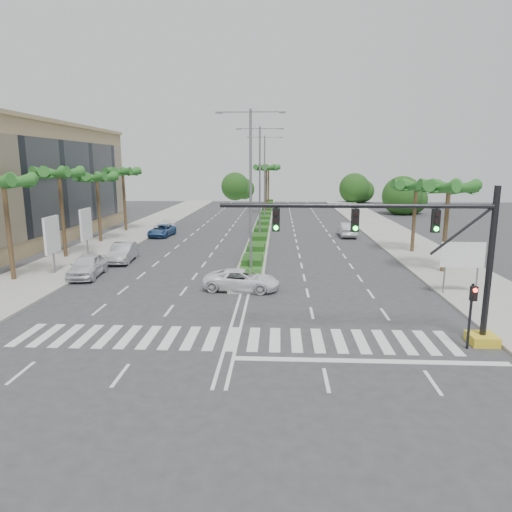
{
  "coord_description": "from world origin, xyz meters",
  "views": [
    {
      "loc": [
        2.13,
        -20.23,
        8.12
      ],
      "look_at": [
        0.85,
        4.97,
        3.0
      ],
      "focal_mm": 32.0,
      "sensor_mm": 36.0,
      "label": 1
    }
  ],
  "objects": [
    {
      "name": "car_right",
      "position": [
        9.88,
        31.48,
        0.82
      ],
      "size": [
        1.77,
        4.96,
        1.63
      ],
      "primitive_type": "imported",
      "rotation": [
        0.0,
        0.0,
        3.13
      ],
      "color": "silver",
      "rests_on": "ground"
    },
    {
      "name": "billboard_far",
      "position": [
        -14.5,
        18.0,
        2.96
      ],
      "size": [
        0.18,
        2.1,
        4.35
      ],
      "color": "slate",
      "rests_on": "ground"
    },
    {
      "name": "streetlight_near",
      "position": [
        0.0,
        14.0,
        6.81
      ],
      "size": [
        5.1,
        0.25,
        12.0
      ],
      "color": "slate",
      "rests_on": "ground"
    },
    {
      "name": "building",
      "position": [
        -26.0,
        26.0,
        6.0
      ],
      "size": [
        12.0,
        36.0,
        12.0
      ],
      "primitive_type": "cube",
      "color": "tan",
      "rests_on": "ground"
    },
    {
      "name": "median_grass",
      "position": [
        0.0,
        45.0,
        0.22
      ],
      "size": [
        1.8,
        75.0,
        0.04
      ],
      "primitive_type": "cube",
      "color": "#2C581E",
      "rests_on": "median"
    },
    {
      "name": "car_parked_c",
      "position": [
        -11.17,
        30.47,
        0.65
      ],
      "size": [
        2.56,
        4.88,
        1.31
      ],
      "primitive_type": "imported",
      "rotation": [
        0.0,
        0.0,
        -0.08
      ],
      "color": "#2C5288",
      "rests_on": "ground"
    },
    {
      "name": "palm_left_near",
      "position": [
        -16.5,
        10.0,
        6.69
      ],
      "size": [
        4.57,
        4.68,
        7.55
      ],
      "color": "brown",
      "rests_on": "ground"
    },
    {
      "name": "palm_left_far",
      "position": [
        -16.5,
        26.0,
        6.5
      ],
      "size": [
        4.57,
        4.68,
        7.35
      ],
      "color": "brown",
      "rests_on": "ground"
    },
    {
      "name": "palm_right_far",
      "position": [
        14.5,
        22.0,
        5.91
      ],
      "size": [
        4.57,
        4.68,
        6.75
      ],
      "color": "brown",
      "rests_on": "ground"
    },
    {
      "name": "palm_median_a",
      "position": [
        0.0,
        55.0,
        7.17
      ],
      "size": [
        4.57,
        4.68,
        8.05
      ],
      "color": "brown",
      "rests_on": "ground"
    },
    {
      "name": "billboard_near",
      "position": [
        -14.5,
        12.0,
        2.96
      ],
      "size": [
        0.18,
        2.1,
        4.35
      ],
      "color": "slate",
      "rests_on": "ground"
    },
    {
      "name": "streetlight_mid",
      "position": [
        0.0,
        30.0,
        6.81
      ],
      "size": [
        5.1,
        0.25,
        12.0
      ],
      "color": "slate",
      "rests_on": "ground"
    },
    {
      "name": "palm_right_near",
      "position": [
        14.5,
        14.0,
        6.2
      ],
      "size": [
        4.57,
        4.68,
        7.05
      ],
      "color": "brown",
      "rests_on": "ground"
    },
    {
      "name": "pedestrian_signal",
      "position": [
        10.6,
        -0.68,
        2.04
      ],
      "size": [
        0.28,
        0.36,
        3.0
      ],
      "color": "black",
      "rests_on": "ground"
    },
    {
      "name": "palm_median_b",
      "position": [
        0.0,
        70.0,
        7.17
      ],
      "size": [
        4.57,
        4.68,
        8.05
      ],
      "color": "brown",
      "rests_on": "ground"
    },
    {
      "name": "signal_gantry",
      "position": [
        9.27,
        -0.0,
        3.46
      ],
      "size": [
        12.6,
        1.2,
        7.2
      ],
      "color": "gold",
      "rests_on": "ground"
    },
    {
      "name": "median",
      "position": [
        0.0,
        45.0,
        0.1
      ],
      "size": [
        2.2,
        75.0,
        0.2
      ],
      "primitive_type": "cube",
      "color": "gray",
      "rests_on": "ground"
    },
    {
      "name": "footpath_right",
      "position": [
        15.2,
        20.0,
        0.07
      ],
      "size": [
        6.0,
        120.0,
        0.15
      ],
      "primitive_type": "cube",
      "color": "gray",
      "rests_on": "ground"
    },
    {
      "name": "streetlight_far",
      "position": [
        0.0,
        46.0,
        6.81
      ],
      "size": [
        5.1,
        0.25,
        12.0
      ],
      "color": "slate",
      "rests_on": "ground"
    },
    {
      "name": "footpath_left",
      "position": [
        -15.2,
        20.0,
        0.07
      ],
      "size": [
        6.0,
        120.0,
        0.15
      ],
      "primitive_type": "cube",
      "color": "gray",
      "rests_on": "ground"
    },
    {
      "name": "car_parked_d",
      "position": [
        -11.44,
        32.01,
        0.69
      ],
      "size": [
        2.56,
        5.0,
        1.39
      ],
      "primitive_type": "imported",
      "rotation": [
        0.0,
        0.0,
        -0.13
      ],
      "color": "white",
      "rests_on": "ground"
    },
    {
      "name": "car_parked_b",
      "position": [
        -10.98,
        16.8,
        0.78
      ],
      "size": [
        2.01,
        4.86,
        1.57
      ],
      "primitive_type": "imported",
      "rotation": [
        0.0,
        0.0,
        0.08
      ],
      "color": "#AFAEB3",
      "rests_on": "ground"
    },
    {
      "name": "car_parked_a",
      "position": [
        -11.8,
        11.53,
        0.82
      ],
      "size": [
        2.36,
        4.97,
        1.64
      ],
      "primitive_type": "imported",
      "rotation": [
        0.0,
        0.0,
        0.09
      ],
      "color": "silver",
      "rests_on": "ground"
    },
    {
      "name": "car_crossing",
      "position": [
        -0.26,
        8.49,
        0.68
      ],
      "size": [
        5.15,
        2.85,
        1.36
      ],
      "primitive_type": "imported",
      "rotation": [
        0.0,
        0.0,
        1.45
      ],
      "color": "white",
      "rests_on": "ground"
    },
    {
      "name": "ground",
      "position": [
        0.0,
        0.0,
        0.0
      ],
      "size": [
        160.0,
        160.0,
        0.0
      ],
      "primitive_type": "plane",
      "color": "#333335",
      "rests_on": "ground"
    },
    {
      "name": "palm_left_end",
      "position": [
        -16.5,
        34.0,
        6.88
      ],
      "size": [
        4.57,
        4.68,
        7.75
      ],
      "color": "brown",
      "rests_on": "ground"
    },
    {
      "name": "palm_left_mid",
      "position": [
        -16.5,
        18.0,
        7.08
      ],
      "size": [
        4.57,
        4.68,
        7.95
      ],
      "color": "brown",
      "rests_on": "ground"
    },
    {
      "name": "direction_sign",
      "position": [
        13.5,
        7.99,
        2.45
      ],
      "size": [
        2.7,
        0.11,
        3.4
      ],
      "color": "slate",
      "rests_on": "ground"
    }
  ]
}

